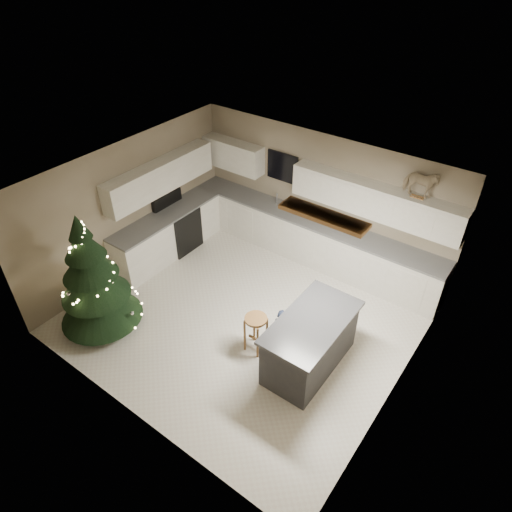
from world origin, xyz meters
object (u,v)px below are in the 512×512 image
at_px(bar_stool, 256,326).
at_px(toddler, 281,333).
at_px(rocking_horse, 421,183).
at_px(island, 310,343).
at_px(christmas_tree, 94,284).

distance_m(bar_stool, toddler, 0.42).
bearing_deg(rocking_horse, toddler, 155.50).
relative_size(island, toddler, 1.93).
xyz_separation_m(island, christmas_tree, (-3.31, -1.37, 0.45)).
bearing_deg(christmas_tree, island, 22.53).
bearing_deg(island, christmas_tree, -157.47).
bearing_deg(christmas_tree, bar_stool, 24.82).
xyz_separation_m(christmas_tree, rocking_horse, (3.72, 3.92, 1.34)).
bearing_deg(rocking_horse, christmas_tree, 130.96).
bearing_deg(christmas_tree, rocking_horse, 46.56).
bearing_deg(island, bar_stool, -164.36).
xyz_separation_m(bar_stool, toddler, (0.37, 0.17, -0.08)).
distance_m(bar_stool, christmas_tree, 2.73).
height_order(bar_stool, rocking_horse, rocking_horse).
xyz_separation_m(island, bar_stool, (-0.86, -0.24, 0.04)).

